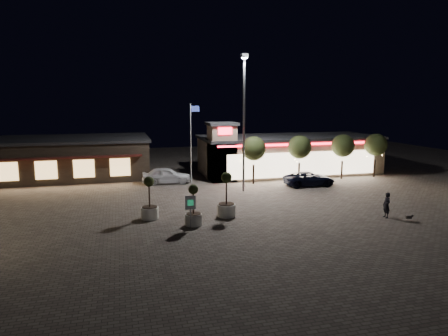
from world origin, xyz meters
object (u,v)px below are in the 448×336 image
object	(u,v)px
pickup_truck	(309,179)
planter_left	(150,206)
planter_mid	(194,213)
pedestrian	(387,205)
valet_sign	(190,205)
white_sedan	(166,175)

from	to	relation	value
pickup_truck	planter_left	world-z (taller)	planter_left
planter_left	planter_mid	size ratio (longest dim) A/B	1.09
planter_left	planter_mid	world-z (taller)	planter_left
pickup_truck	pedestrian	bearing A→B (deg)	-176.89
valet_sign	planter_mid	bearing A→B (deg)	58.04
planter_left	planter_mid	xyz separation A→B (m)	(2.75, -2.25, -0.08)
pickup_truck	pedestrian	xyz separation A→B (m)	(0.35, -11.35, 0.22)
planter_left	white_sedan	bearing A→B (deg)	77.88
pedestrian	planter_mid	world-z (taller)	planter_mid
white_sedan	planter_mid	distance (m)	14.21
pickup_truck	valet_sign	size ratio (longest dim) A/B	2.34
pickup_truck	planter_mid	size ratio (longest dim) A/B	1.79
planter_left	valet_sign	world-z (taller)	planter_left
pickup_truck	planter_left	xyz separation A→B (m)	(-16.07, -7.29, 0.25)
pedestrian	planter_left	bearing A→B (deg)	-101.21
planter_mid	valet_sign	world-z (taller)	planter_mid
planter_mid	valet_sign	size ratio (longest dim) A/B	1.30
pedestrian	planter_left	distance (m)	16.91
white_sedan	valet_sign	world-z (taller)	valet_sign
pickup_truck	planter_mid	world-z (taller)	planter_mid
pickup_truck	white_sedan	world-z (taller)	white_sedan
valet_sign	planter_left	bearing A→B (deg)	132.22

